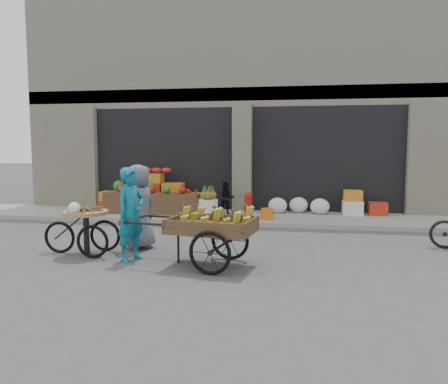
% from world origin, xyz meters
% --- Properties ---
extents(ground, '(80.00, 80.00, 0.00)m').
position_xyz_m(ground, '(0.00, 0.00, 0.00)').
color(ground, '#424244').
rests_on(ground, ground).
extents(sidewalk, '(18.00, 2.20, 0.12)m').
position_xyz_m(sidewalk, '(0.00, 4.10, 0.06)').
color(sidewalk, gray).
rests_on(sidewalk, ground).
extents(building, '(14.00, 6.45, 7.00)m').
position_xyz_m(building, '(0.00, 8.03, 3.37)').
color(building, beige).
rests_on(building, ground).
extents(fruit_display, '(3.10, 1.12, 1.24)m').
position_xyz_m(fruit_display, '(-2.48, 4.38, 0.67)').
color(fruit_display, '#B52D19').
rests_on(fruit_display, sidewalk).
extents(pineapple_bin, '(0.52, 0.52, 0.50)m').
position_xyz_m(pineapple_bin, '(-0.75, 3.60, 0.37)').
color(pineapple_bin, silver).
rests_on(pineapple_bin, sidewalk).
extents(fire_hydrant, '(0.22, 0.22, 0.71)m').
position_xyz_m(fire_hydrant, '(0.35, 3.55, 0.50)').
color(fire_hydrant, '#A5140F').
rests_on(fire_hydrant, sidewalk).
extents(orange_bucket, '(0.32, 0.32, 0.30)m').
position_xyz_m(orange_bucket, '(0.85, 3.50, 0.27)').
color(orange_bucket, orange).
rests_on(orange_bucket, sidewalk).
extents(right_bay_goods, '(3.35, 0.60, 0.70)m').
position_xyz_m(right_bay_goods, '(2.61, 4.70, 0.41)').
color(right_bay_goods, silver).
rests_on(right_bay_goods, sidewalk).
extents(seated_person, '(0.51, 0.43, 0.93)m').
position_xyz_m(seated_person, '(-0.35, 4.20, 0.58)').
color(seated_person, black).
rests_on(seated_person, sidewalk).
extents(banana_cart, '(2.56, 1.36, 1.02)m').
position_xyz_m(banana_cart, '(0.15, -0.72, 0.74)').
color(banana_cart, brown).
rests_on(banana_cart, ground).
extents(vendor_woman, '(0.61, 0.72, 1.68)m').
position_xyz_m(vendor_woman, '(-1.31, -0.58, 0.84)').
color(vendor_woman, '#106980').
rests_on(vendor_woman, ground).
extents(tricycle_cart, '(1.43, 0.86, 0.95)m').
position_xyz_m(tricycle_cart, '(-2.32, -0.30, 0.57)').
color(tricycle_cart, '#9E7F51').
rests_on(tricycle_cart, ground).
extents(vendor_grey, '(0.88, 0.99, 1.69)m').
position_xyz_m(vendor_grey, '(-1.49, 0.30, 0.85)').
color(vendor_grey, slate).
rests_on(vendor_grey, ground).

